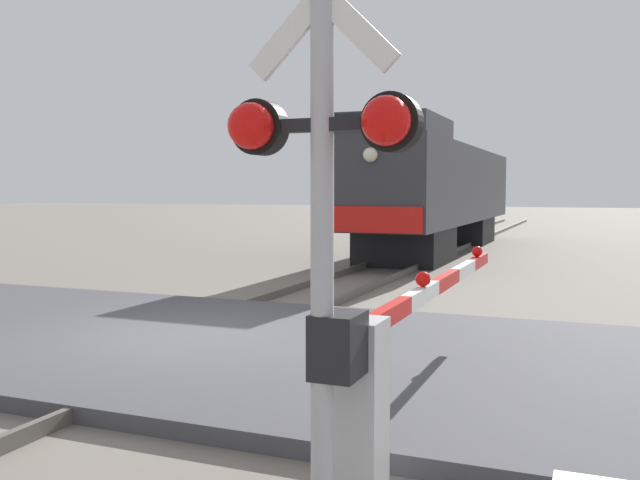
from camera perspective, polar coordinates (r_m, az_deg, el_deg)
The scene contains 7 objects.
ground_plane at distance 9.54m, azimuth -11.26°, elevation -8.76°, with size 160.00×160.00×0.00m, color slate.
rail_track_left at distance 9.93m, azimuth -14.77°, elevation -7.86°, with size 0.08×80.00×0.15m, color #59544C.
rail_track_right at distance 9.16m, azimuth -7.47°, elevation -8.78°, with size 0.08×80.00×0.15m, color #59544C.
road_surface at distance 9.52m, azimuth -11.27°, elevation -8.26°, with size 36.00×5.90×0.17m, color #47474C.
locomotive at distance 23.83m, azimuth 9.60°, elevation 4.11°, with size 2.74×15.28×4.02m.
crossing_signal at distance 4.06m, azimuth 0.07°, elevation 6.44°, with size 1.18×0.33×3.73m.
crossing_gate at distance 5.36m, azimuth 5.71°, elevation -9.41°, with size 0.36×6.03×1.38m.
Camera 1 is at (5.12, -7.76, 2.12)m, focal length 38.64 mm.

